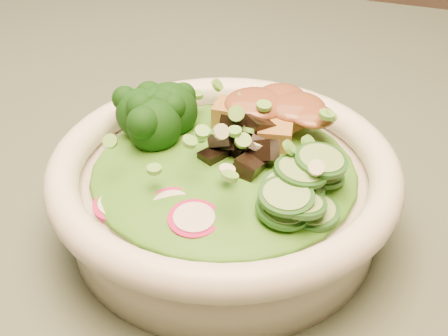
% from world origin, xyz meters
% --- Properties ---
extents(dining_table, '(1.20, 0.80, 0.75)m').
position_xyz_m(dining_table, '(0.00, 0.00, 0.64)').
color(dining_table, black).
rests_on(dining_table, ground).
extents(salad_bowl, '(0.24, 0.24, 0.07)m').
position_xyz_m(salad_bowl, '(0.15, -0.11, 0.79)').
color(salad_bowl, silver).
rests_on(salad_bowl, dining_table).
extents(lettuce_bed, '(0.18, 0.18, 0.02)m').
position_xyz_m(lettuce_bed, '(0.15, -0.11, 0.81)').
color(lettuce_bed, '#256A16').
rests_on(lettuce_bed, salad_bowl).
extents(broccoli_florets, '(0.09, 0.08, 0.04)m').
position_xyz_m(broccoli_florets, '(0.09, -0.09, 0.82)').
color(broccoli_florets, black).
rests_on(broccoli_florets, salad_bowl).
extents(radish_slices, '(0.11, 0.06, 0.02)m').
position_xyz_m(radish_slices, '(0.13, -0.17, 0.81)').
color(radish_slices, '#AC0D49').
rests_on(radish_slices, salad_bowl).
extents(cucumber_slices, '(0.08, 0.08, 0.03)m').
position_xyz_m(cucumber_slices, '(0.20, -0.13, 0.82)').
color(cucumber_slices, '#7BA45B').
rests_on(cucumber_slices, salad_bowl).
extents(mushroom_heap, '(0.08, 0.08, 0.04)m').
position_xyz_m(mushroom_heap, '(0.15, -0.10, 0.82)').
color(mushroom_heap, black).
rests_on(mushroom_heap, salad_bowl).
extents(tofu_cubes, '(0.09, 0.08, 0.03)m').
position_xyz_m(tofu_cubes, '(0.16, -0.05, 0.82)').
color(tofu_cubes, olive).
rests_on(tofu_cubes, salad_bowl).
extents(peanut_sauce, '(0.06, 0.05, 0.01)m').
position_xyz_m(peanut_sauce, '(0.16, -0.05, 0.83)').
color(peanut_sauce, brown).
rests_on(peanut_sauce, tofu_cubes).
extents(scallion_garnish, '(0.17, 0.17, 0.02)m').
position_xyz_m(scallion_garnish, '(0.15, -0.11, 0.83)').
color(scallion_garnish, '#62AB3C').
rests_on(scallion_garnish, salad_bowl).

